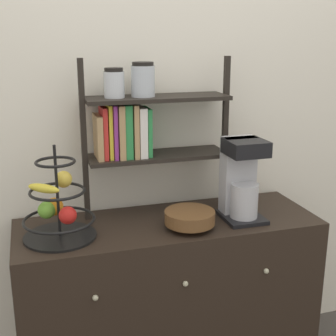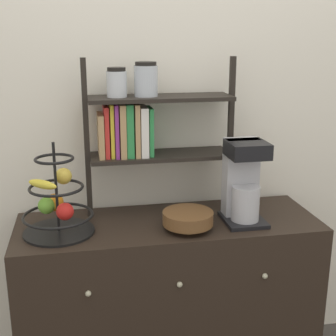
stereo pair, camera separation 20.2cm
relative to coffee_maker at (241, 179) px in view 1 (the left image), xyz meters
The scene contains 6 objects.
wall_back 0.54m from the coffee_maker, 135.36° to the left, with size 7.00×0.05×2.60m, color silver.
sideboard 0.68m from the coffee_maker, behind, with size 1.35×0.48×0.83m.
coffee_maker is the anchor object (origin of this frame).
fruit_stand 0.81m from the coffee_maker, behind, with size 0.30×0.30×0.39m.
wooden_bowl 0.30m from the coffee_maker, 168.77° to the right, with size 0.22×0.22×0.08m.
shelf_hutch 0.53m from the coffee_maker, 156.80° to the left, with size 0.69×0.20×0.71m.
Camera 1 is at (-0.57, -1.63, 1.64)m, focal length 50.00 mm.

